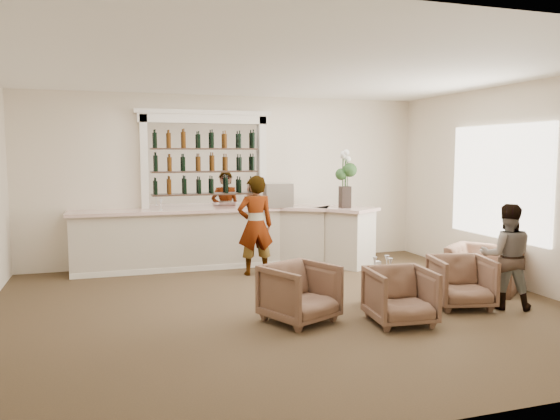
{
  "coord_description": "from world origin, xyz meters",
  "views": [
    {
      "loc": [
        -2.34,
        -7.13,
        2.19
      ],
      "look_at": [
        0.22,
        0.9,
        1.3
      ],
      "focal_mm": 35.0,
      "sensor_mm": 36.0,
      "label": 1
    }
  ],
  "objects_px": {
    "cocktail_table": "(383,288)",
    "armchair_right": "(461,282)",
    "espresso_machine": "(278,195)",
    "flower_vase": "(345,176)",
    "armchair_left": "(300,293)",
    "guest": "(507,256)",
    "armchair_center": "(400,296)",
    "sommelier": "(255,225)",
    "armchair_far": "(485,268)",
    "bar_counter": "(227,237)"
  },
  "relations": [
    {
      "from": "cocktail_table",
      "to": "armchair_right",
      "type": "relative_size",
      "value": 0.75
    },
    {
      "from": "espresso_machine",
      "to": "flower_vase",
      "type": "distance_m",
      "value": 1.34
    },
    {
      "from": "armchair_left",
      "to": "armchair_right",
      "type": "height_order",
      "value": "armchair_left"
    },
    {
      "from": "armchair_left",
      "to": "espresso_machine",
      "type": "relative_size",
      "value": 1.59
    },
    {
      "from": "guest",
      "to": "armchair_center",
      "type": "bearing_deg",
      "value": 34.95
    },
    {
      "from": "espresso_machine",
      "to": "armchair_center",
      "type": "bearing_deg",
      "value": -78.49
    },
    {
      "from": "sommelier",
      "to": "armchair_center",
      "type": "relative_size",
      "value": 2.25
    },
    {
      "from": "armchair_far",
      "to": "espresso_machine",
      "type": "bearing_deg",
      "value": -176.27
    },
    {
      "from": "armchair_far",
      "to": "flower_vase",
      "type": "height_order",
      "value": "flower_vase"
    },
    {
      "from": "cocktail_table",
      "to": "armchair_left",
      "type": "relative_size",
      "value": 0.72
    },
    {
      "from": "guest",
      "to": "armchair_far",
      "type": "distance_m",
      "value": 1.12
    },
    {
      "from": "armchair_center",
      "to": "flower_vase",
      "type": "xyz_separation_m",
      "value": [
        0.78,
        3.44,
        1.39
      ]
    },
    {
      "from": "guest",
      "to": "armchair_left",
      "type": "height_order",
      "value": "guest"
    },
    {
      "from": "bar_counter",
      "to": "flower_vase",
      "type": "xyz_separation_m",
      "value": [
        2.14,
        -0.66,
        1.18
      ]
    },
    {
      "from": "bar_counter",
      "to": "espresso_machine",
      "type": "height_order",
      "value": "espresso_machine"
    },
    {
      "from": "bar_counter",
      "to": "flower_vase",
      "type": "distance_m",
      "value": 2.53
    },
    {
      "from": "armchair_center",
      "to": "armchair_right",
      "type": "relative_size",
      "value": 0.99
    },
    {
      "from": "bar_counter",
      "to": "armchair_center",
      "type": "distance_m",
      "value": 4.32
    },
    {
      "from": "armchair_center",
      "to": "armchair_right",
      "type": "height_order",
      "value": "armchair_right"
    },
    {
      "from": "sommelier",
      "to": "armchair_right",
      "type": "height_order",
      "value": "sommelier"
    },
    {
      "from": "guest",
      "to": "armchair_center",
      "type": "height_order",
      "value": "guest"
    },
    {
      "from": "armchair_center",
      "to": "espresso_machine",
      "type": "height_order",
      "value": "espresso_machine"
    },
    {
      "from": "armchair_left",
      "to": "flower_vase",
      "type": "xyz_separation_m",
      "value": [
        1.97,
        2.97,
        1.38
      ]
    },
    {
      "from": "armchair_far",
      "to": "flower_vase",
      "type": "bearing_deg",
      "value": 173.56
    },
    {
      "from": "bar_counter",
      "to": "cocktail_table",
      "type": "bearing_deg",
      "value": -64.47
    },
    {
      "from": "armchair_center",
      "to": "espresso_machine",
      "type": "xyz_separation_m",
      "value": [
        -0.38,
        4.01,
        1.01
      ]
    },
    {
      "from": "bar_counter",
      "to": "espresso_machine",
      "type": "relative_size",
      "value": 10.91
    },
    {
      "from": "sommelier",
      "to": "armchair_right",
      "type": "xyz_separation_m",
      "value": [
        2.24,
        -2.89,
        -0.53
      ]
    },
    {
      "from": "armchair_left",
      "to": "armchair_center",
      "type": "height_order",
      "value": "armchair_left"
    },
    {
      "from": "armchair_left",
      "to": "flower_vase",
      "type": "distance_m",
      "value": 3.82
    },
    {
      "from": "espresso_machine",
      "to": "cocktail_table",
      "type": "bearing_deg",
      "value": -73.69
    },
    {
      "from": "guest",
      "to": "armchair_left",
      "type": "bearing_deg",
      "value": 23.67
    },
    {
      "from": "armchair_center",
      "to": "espresso_machine",
      "type": "relative_size",
      "value": 1.51
    },
    {
      "from": "guest",
      "to": "espresso_machine",
      "type": "relative_size",
      "value": 2.82
    },
    {
      "from": "guest",
      "to": "armchair_left",
      "type": "xyz_separation_m",
      "value": [
        -2.98,
        0.28,
        -0.36
      ]
    },
    {
      "from": "espresso_machine",
      "to": "armchair_left",
      "type": "bearing_deg",
      "value": -96.94
    },
    {
      "from": "flower_vase",
      "to": "armchair_left",
      "type": "bearing_deg",
      "value": -123.61
    },
    {
      "from": "sommelier",
      "to": "armchair_center",
      "type": "bearing_deg",
      "value": 108.66
    },
    {
      "from": "armchair_right",
      "to": "espresso_machine",
      "type": "height_order",
      "value": "espresso_machine"
    },
    {
      "from": "armchair_far",
      "to": "flower_vase",
      "type": "distance_m",
      "value": 3.04
    },
    {
      "from": "guest",
      "to": "armchair_center",
      "type": "relative_size",
      "value": 1.86
    },
    {
      "from": "sommelier",
      "to": "guest",
      "type": "xyz_separation_m",
      "value": [
        2.81,
        -3.12,
        -0.15
      ]
    },
    {
      "from": "cocktail_table",
      "to": "armchair_far",
      "type": "distance_m",
      "value": 2.03
    },
    {
      "from": "flower_vase",
      "to": "sommelier",
      "type": "bearing_deg",
      "value": -175.67
    },
    {
      "from": "bar_counter",
      "to": "armchair_far",
      "type": "height_order",
      "value": "bar_counter"
    },
    {
      "from": "sommelier",
      "to": "guest",
      "type": "bearing_deg",
      "value": 133.42
    },
    {
      "from": "sommelier",
      "to": "armchair_right",
      "type": "relative_size",
      "value": 2.24
    },
    {
      "from": "bar_counter",
      "to": "flower_vase",
      "type": "relative_size",
      "value": 5.23
    },
    {
      "from": "sommelier",
      "to": "flower_vase",
      "type": "height_order",
      "value": "flower_vase"
    },
    {
      "from": "guest",
      "to": "cocktail_table",
      "type": "bearing_deg",
      "value": 7.27
    }
  ]
}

